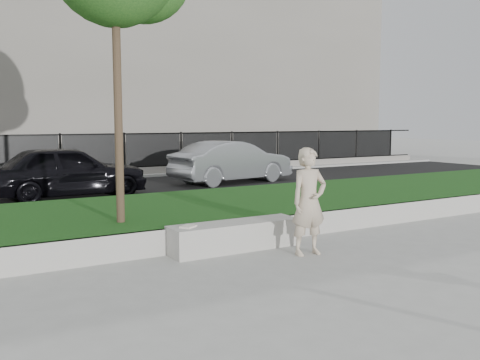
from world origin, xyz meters
TOP-DOWN VIEW (x-y plane):
  - ground at (0.00, 0.00)m, footprint 90.00×90.00m
  - grass_bank at (0.00, 3.00)m, footprint 34.00×4.00m
  - grass_kerb at (0.00, 1.04)m, footprint 34.00×0.08m
  - street at (0.00, 8.50)m, footprint 34.00×7.00m
  - far_pavement at (0.00, 13.00)m, footprint 34.00×3.00m
  - iron_fence at (0.00, 12.00)m, footprint 32.00×0.30m
  - building_facade at (0.00, 20.00)m, footprint 34.00×10.00m
  - stone_bench at (-0.40, 0.80)m, footprint 2.16×0.54m
  - man at (0.40, -0.04)m, footprint 0.62×0.43m
  - book at (-1.22, 0.79)m, footprint 0.29×0.28m
  - car_dark at (-1.36, 7.80)m, footprint 4.08×1.72m
  - car_silver at (3.99, 8.52)m, footprint 4.25×2.00m

SIDE VIEW (x-z plane):
  - ground at x=0.00m, z-range 0.00..0.00m
  - street at x=0.00m, z-range 0.00..0.04m
  - far_pavement at x=0.00m, z-range 0.00..0.12m
  - grass_bank at x=0.00m, z-range 0.00..0.40m
  - grass_kerb at x=0.00m, z-range 0.00..0.40m
  - stone_bench at x=-0.40m, z-range 0.00..0.44m
  - book at x=-1.22m, z-range 0.44..0.47m
  - iron_fence at x=0.00m, z-range -0.21..1.29m
  - car_silver at x=3.99m, z-range 0.04..1.39m
  - car_dark at x=-1.36m, z-range 0.04..1.42m
  - man at x=0.40m, z-range 0.00..1.63m
  - building_facade at x=0.00m, z-range 0.00..10.00m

